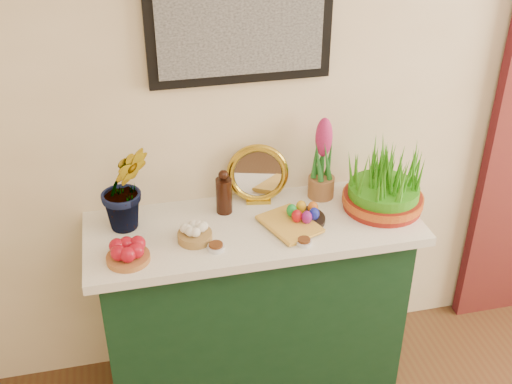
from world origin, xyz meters
TOP-DOWN VIEW (x-y plane):
  - sideboard at (-0.38, 2.00)m, footprint 1.30×0.45m
  - tablecloth at (-0.38, 2.00)m, footprint 1.40×0.55m
  - hyacinth_green at (-0.89, 2.10)m, footprint 0.27×0.24m
  - apple_bowl at (-0.91, 1.86)m, footprint 0.22×0.22m
  - garlic_basket at (-0.64, 1.93)m, footprint 0.18×0.18m
  - vinegar_cruet at (-0.48, 2.12)m, footprint 0.07×0.07m
  - mirror at (-0.32, 2.18)m, footprint 0.28×0.11m
  - book at (-0.33, 1.91)m, footprint 0.24×0.29m
  - spice_dish_left at (-0.57, 1.85)m, footprint 0.07×0.07m
  - spice_dish_right at (-0.22, 1.81)m, footprint 0.06×0.06m
  - egg_plate at (-0.17, 1.97)m, footprint 0.22×0.22m
  - hyacinth_pink at (-0.04, 2.15)m, footprint 0.12×0.12m
  - wheatgrass_sabzeh at (0.19, 2.00)m, footprint 0.35×0.35m

SIDE VIEW (x-z plane):
  - sideboard at x=-0.38m, z-range 0.00..0.85m
  - tablecloth at x=-0.38m, z-range 0.85..0.89m
  - spice_dish_right at x=-0.22m, z-range 0.89..0.91m
  - spice_dish_left at x=-0.57m, z-range 0.89..0.92m
  - book at x=-0.33m, z-range 0.89..0.92m
  - egg_plate at x=-0.17m, z-range 0.88..0.96m
  - garlic_basket at x=-0.64m, z-range 0.88..0.96m
  - apple_bowl at x=-0.91m, z-range 0.88..0.97m
  - vinegar_cruet at x=-0.48m, z-range 0.88..1.08m
  - wheatgrass_sabzeh at x=0.19m, z-range 0.87..1.16m
  - mirror at x=-0.32m, z-range 0.88..1.16m
  - hyacinth_pink at x=-0.04m, z-range 0.87..1.25m
  - hyacinth_green at x=-0.89m, z-range 0.89..1.39m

